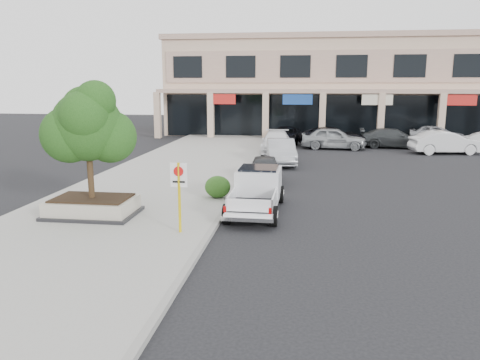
{
  "coord_description": "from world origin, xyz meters",
  "views": [
    {
      "loc": [
        1.41,
        -14.94,
        4.87
      ],
      "look_at": [
        -0.83,
        1.5,
        1.48
      ],
      "focal_mm": 35.0,
      "sensor_mm": 36.0,
      "label": 1
    }
  ],
  "objects_px": {
    "planter_tree": "(93,126)",
    "lot_car_d": "(334,137)",
    "curb_car_c": "(276,142)",
    "lot_car_b": "(446,142)",
    "no_parking_sign": "(179,188)",
    "lot_car_a": "(334,138)",
    "lot_car_c": "(393,138)",
    "planter": "(93,206)",
    "curb_car_b": "(281,152)",
    "curb_car_a": "(265,169)",
    "lot_car_e": "(437,133)",
    "pickup_truck": "(256,192)",
    "curb_car_d": "(286,135)"
  },
  "relations": [
    {
      "from": "pickup_truck",
      "to": "curb_car_d",
      "type": "height_order",
      "value": "pickup_truck"
    },
    {
      "from": "planter_tree",
      "to": "lot_car_d",
      "type": "xyz_separation_m",
      "value": [
        9.91,
        22.01,
        -2.63
      ]
    },
    {
      "from": "planter_tree",
      "to": "lot_car_a",
      "type": "xyz_separation_m",
      "value": [
        9.81,
        20.5,
        -2.57
      ]
    },
    {
      "from": "curb_car_d",
      "to": "lot_car_c",
      "type": "height_order",
      "value": "lot_car_c"
    },
    {
      "from": "planter",
      "to": "lot_car_c",
      "type": "distance_m",
      "value": 26.47
    },
    {
      "from": "no_parking_sign",
      "to": "lot_car_a",
      "type": "bearing_deg",
      "value": 74.35
    },
    {
      "from": "curb_car_b",
      "to": "curb_car_c",
      "type": "height_order",
      "value": "curb_car_b"
    },
    {
      "from": "no_parking_sign",
      "to": "curb_car_a",
      "type": "distance_m",
      "value": 9.27
    },
    {
      "from": "planter",
      "to": "curb_car_c",
      "type": "xyz_separation_m",
      "value": [
        5.67,
        18.35,
        0.28
      ]
    },
    {
      "from": "curb_car_b",
      "to": "curb_car_c",
      "type": "distance_m",
      "value": 5.19
    },
    {
      "from": "curb_car_a",
      "to": "lot_car_e",
      "type": "height_order",
      "value": "lot_car_e"
    },
    {
      "from": "lot_car_b",
      "to": "curb_car_c",
      "type": "bearing_deg",
      "value": 85.43
    },
    {
      "from": "lot_car_e",
      "to": "pickup_truck",
      "type": "bearing_deg",
      "value": 173.36
    },
    {
      "from": "planter_tree",
      "to": "lot_car_c",
      "type": "distance_m",
      "value": 26.4
    },
    {
      "from": "planter_tree",
      "to": "curb_car_c",
      "type": "xyz_separation_m",
      "value": [
        5.54,
        18.19,
        -2.66
      ]
    },
    {
      "from": "lot_car_c",
      "to": "curb_car_c",
      "type": "bearing_deg",
      "value": 116.92
    },
    {
      "from": "curb_car_a",
      "to": "curb_car_c",
      "type": "relative_size",
      "value": 0.75
    },
    {
      "from": "planter",
      "to": "curb_car_a",
      "type": "height_order",
      "value": "curb_car_a"
    },
    {
      "from": "curb_car_b",
      "to": "no_parking_sign",
      "type": "bearing_deg",
      "value": -107.04
    },
    {
      "from": "lot_car_a",
      "to": "lot_car_b",
      "type": "relative_size",
      "value": 1.0
    },
    {
      "from": "planter",
      "to": "lot_car_a",
      "type": "distance_m",
      "value": 22.93
    },
    {
      "from": "no_parking_sign",
      "to": "lot_car_c",
      "type": "height_order",
      "value": "no_parking_sign"
    },
    {
      "from": "planter_tree",
      "to": "no_parking_sign",
      "type": "distance_m",
      "value": 4.35
    },
    {
      "from": "lot_car_b",
      "to": "planter",
      "type": "bearing_deg",
      "value": 128.69
    },
    {
      "from": "lot_car_c",
      "to": "lot_car_e",
      "type": "relative_size",
      "value": 1.17
    },
    {
      "from": "planter",
      "to": "curb_car_c",
      "type": "distance_m",
      "value": 19.2
    },
    {
      "from": "lot_car_c",
      "to": "planter",
      "type": "bearing_deg",
      "value": 150.84
    },
    {
      "from": "lot_car_a",
      "to": "lot_car_e",
      "type": "xyz_separation_m",
      "value": [
        9.02,
        5.62,
        -0.08
      ]
    },
    {
      "from": "planter",
      "to": "no_parking_sign",
      "type": "distance_m",
      "value": 4.19
    },
    {
      "from": "no_parking_sign",
      "to": "lot_car_e",
      "type": "height_order",
      "value": "no_parking_sign"
    },
    {
      "from": "no_parking_sign",
      "to": "lot_car_b",
      "type": "bearing_deg",
      "value": 55.96
    },
    {
      "from": "planter",
      "to": "planter_tree",
      "type": "xyz_separation_m",
      "value": [
        0.13,
        0.15,
        2.94
      ]
    },
    {
      "from": "lot_car_a",
      "to": "lot_car_c",
      "type": "relative_size",
      "value": 0.95
    },
    {
      "from": "curb_car_a",
      "to": "lot_car_e",
      "type": "distance_m",
      "value": 23.01
    },
    {
      "from": "curb_car_b",
      "to": "lot_car_b",
      "type": "distance_m",
      "value": 12.94
    },
    {
      "from": "planter",
      "to": "lot_car_d",
      "type": "height_order",
      "value": "lot_car_d"
    },
    {
      "from": "curb_car_c",
      "to": "lot_car_b",
      "type": "xyz_separation_m",
      "value": [
        12.06,
        0.85,
        0.06
      ]
    },
    {
      "from": "pickup_truck",
      "to": "curb_car_d",
      "type": "distance_m",
      "value": 22.28
    },
    {
      "from": "planter_tree",
      "to": "curb_car_b",
      "type": "relative_size",
      "value": 0.85
    },
    {
      "from": "curb_car_c",
      "to": "lot_car_b",
      "type": "distance_m",
      "value": 12.09
    },
    {
      "from": "lot_car_c",
      "to": "lot_car_e",
      "type": "distance_m",
      "value": 6.05
    },
    {
      "from": "no_parking_sign",
      "to": "pickup_truck",
      "type": "distance_m",
      "value": 4.01
    },
    {
      "from": "planter_tree",
      "to": "lot_car_d",
      "type": "bearing_deg",
      "value": 65.76
    },
    {
      "from": "lot_car_a",
      "to": "lot_car_d",
      "type": "distance_m",
      "value": 1.52
    },
    {
      "from": "pickup_truck",
      "to": "curb_car_b",
      "type": "height_order",
      "value": "pickup_truck"
    },
    {
      "from": "planter_tree",
      "to": "curb_car_c",
      "type": "distance_m",
      "value": 19.2
    },
    {
      "from": "lot_car_a",
      "to": "lot_car_d",
      "type": "bearing_deg",
      "value": 0.95
    },
    {
      "from": "curb_car_a",
      "to": "curb_car_c",
      "type": "distance_m",
      "value": 10.89
    },
    {
      "from": "pickup_truck",
      "to": "lot_car_c",
      "type": "bearing_deg",
      "value": 67.71
    },
    {
      "from": "curb_car_b",
      "to": "curb_car_a",
      "type": "bearing_deg",
      "value": -102.49
    }
  ]
}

